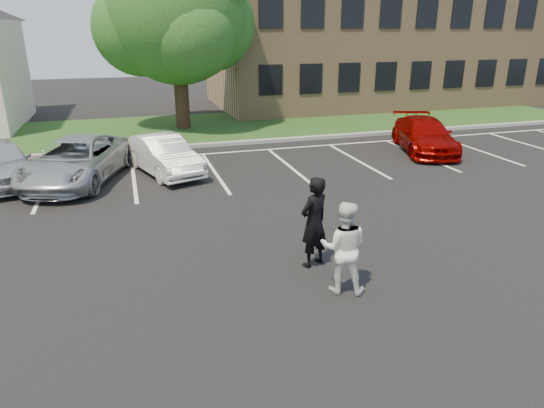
# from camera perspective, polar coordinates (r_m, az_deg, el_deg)

# --- Properties ---
(ground_plane) EXTENTS (90.00, 90.00, 0.00)m
(ground_plane) POSITION_cam_1_polar(r_m,az_deg,el_deg) (10.21, 1.65, -8.46)
(ground_plane) COLOR black
(ground_plane) RESTS_ON ground
(curb) EXTENTS (40.00, 0.30, 0.15)m
(curb) POSITION_cam_1_polar(r_m,az_deg,el_deg) (21.24, -8.75, 6.82)
(curb) COLOR gray
(curb) RESTS_ON ground
(grass_strip) EXTENTS (44.00, 8.00, 0.08)m
(grass_strip) POSITION_cam_1_polar(r_m,az_deg,el_deg) (25.13, -10.14, 8.71)
(grass_strip) COLOR #1B3E18
(grass_strip) RESTS_ON ground
(stall_lines) EXTENTS (34.00, 5.36, 0.01)m
(stall_lines) POSITION_cam_1_polar(r_m,az_deg,el_deg) (18.61, -3.03, 4.91)
(stall_lines) COLOR silver
(stall_lines) RESTS_ON ground
(office_building) EXTENTS (22.40, 10.40, 8.30)m
(office_building) POSITION_cam_1_polar(r_m,az_deg,el_deg) (34.86, 12.70, 18.49)
(office_building) COLOR tan
(office_building) RESTS_ON ground
(tree) EXTENTS (7.80, 7.20, 8.80)m
(tree) POSITION_cam_1_polar(r_m,az_deg,el_deg) (24.87, -10.98, 20.87)
(tree) COLOR black
(tree) RESTS_ON ground
(man_black_suit) EXTENTS (0.86, 0.74, 2.00)m
(man_black_suit) POSITION_cam_1_polar(r_m,az_deg,el_deg) (10.29, 4.96, -2.15)
(man_black_suit) COLOR black
(man_black_suit) RESTS_ON ground
(man_white_shirt) EXTENTS (1.11, 1.02, 1.85)m
(man_white_shirt) POSITION_cam_1_polar(r_m,az_deg,el_deg) (9.37, 8.43, -5.10)
(man_white_shirt) COLOR white
(man_white_shirt) RESTS_ON ground
(car_silver_west) EXTENTS (3.27, 4.62, 1.46)m
(car_silver_west) POSITION_cam_1_polar(r_m,az_deg,el_deg) (18.14, -29.39, 4.28)
(car_silver_west) COLOR silver
(car_silver_west) RESTS_ON ground
(car_silver_minivan) EXTENTS (3.96, 5.68, 1.44)m
(car_silver_minivan) POSITION_cam_1_polar(r_m,az_deg,el_deg) (17.33, -22.02, 4.74)
(car_silver_minivan) COLOR #AFB3B8
(car_silver_minivan) RESTS_ON ground
(car_white_sedan) EXTENTS (2.58, 4.24, 1.32)m
(car_white_sedan) POSITION_cam_1_polar(r_m,az_deg,el_deg) (17.45, -12.66, 5.63)
(car_white_sedan) COLOR silver
(car_white_sedan) RESTS_ON ground
(car_red_compact) EXTENTS (3.17, 5.01, 1.35)m
(car_red_compact) POSITION_cam_1_polar(r_m,az_deg,el_deg) (21.13, 17.48, 7.72)
(car_red_compact) COLOR #7B0200
(car_red_compact) RESTS_ON ground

